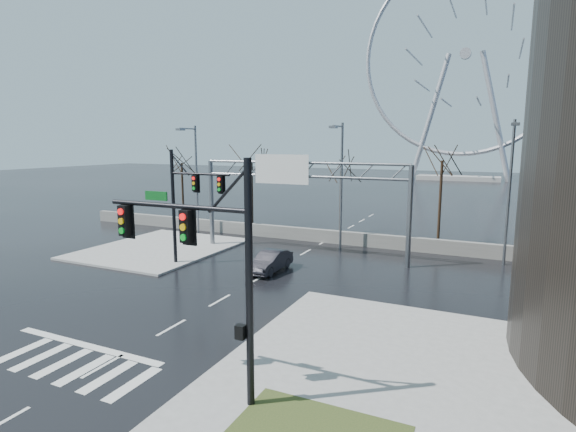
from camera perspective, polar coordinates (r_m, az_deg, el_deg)
The scene contains 17 objects.
ground at distance 22.03m, azimuth -14.58°, elevation -13.55°, with size 260.00×260.00×0.00m, color black.
sidewalk_right_ext at distance 19.66m, azimuth 13.84°, elevation -16.17°, with size 12.00×10.00×0.15m, color gray.
sidewalk_far at distance 37.57m, azimuth -15.94°, elevation -3.97°, with size 10.00×12.00×0.15m, color gray.
barrier_wall at distance 38.69m, azimuth 4.54°, elevation -2.54°, with size 52.00×0.50×1.10m, color slate.
signal_mast_near at distance 14.45m, azimuth -9.75°, elevation -5.11°, with size 5.52×0.41×8.00m.
signal_mast_far at distance 31.22m, azimuth -12.82°, elevation 2.40°, with size 4.72×0.41×8.00m.
sign_gantry at distance 33.51m, azimuth 1.01°, elevation 3.68°, with size 16.36×0.40×7.60m.
streetlight_left at distance 42.13m, azimuth -11.83°, elevation 5.59°, with size 0.50×2.55×10.00m.
streetlight_mid at distance 35.57m, azimuth 6.64°, elevation 5.08°, with size 0.50×2.55×10.00m.
streetlight_right at distance 33.78m, azimuth 26.38°, elevation 3.97°, with size 0.50×2.55×10.00m.
tree_far_left at distance 50.42m, azimuth -13.33°, elevation 5.74°, with size 3.50×3.50×7.00m.
tree_left at distance 44.95m, azimuth -4.64°, elevation 6.08°, with size 3.75×3.75×7.50m.
tree_center at distance 42.25m, azimuth 6.77°, elevation 4.76°, with size 3.25×3.25×6.50m.
tree_right at distance 39.30m, azimuth 18.94°, elevation 5.52°, with size 3.90×3.90×7.80m.
tree_far_right at distance 39.81m, azimuth 30.49°, elevation 3.63°, with size 3.40×3.40×6.80m.
ferris_wheel at distance 112.22m, azimuth 21.56°, elevation 17.69°, with size 45.00×6.00×50.91m.
car at distance 29.92m, azimuth -2.27°, elevation -5.76°, with size 1.45×4.15×1.37m, color black.
Camera 1 is at (13.18, -15.51, 8.42)m, focal length 28.00 mm.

